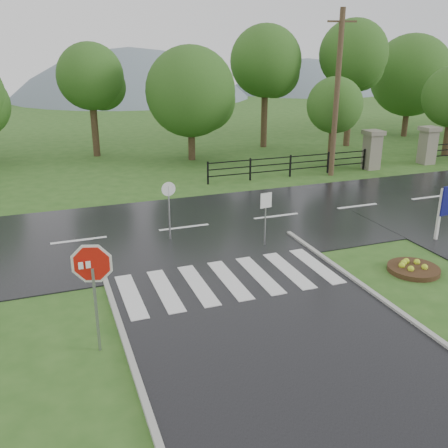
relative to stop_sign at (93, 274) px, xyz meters
name	(u,v)px	position (x,y,z in m)	size (l,w,h in m)	color
ground	(312,378)	(4.15, -2.67, -1.97)	(120.00, 120.00, 0.00)	#2F591D
main_road	(184,228)	(4.15, 7.33, -1.97)	(90.00, 8.00, 0.04)	black
crosswalk	(229,280)	(4.15, 2.33, -1.91)	(6.50, 2.80, 0.02)	silver
pillar_west	(372,149)	(17.15, 13.33, -0.79)	(1.00, 1.00, 2.24)	gray
pillar_east	(428,144)	(21.15, 13.33, -0.79)	(1.00, 1.00, 2.24)	gray
fence_west	(290,164)	(11.90, 13.33, -1.25)	(9.58, 0.08, 1.20)	black
hills	(108,205)	(7.64, 62.33, -17.51)	(102.00, 48.00, 48.00)	slate
treeline	(139,157)	(5.15, 21.33, -1.97)	(83.20, 5.20, 10.00)	#27541A
stop_sign	(93,274)	(0.00, 0.00, 0.00)	(1.21, 0.39, 2.85)	#939399
flower_bed	(414,268)	(9.88, 0.97, -1.85)	(1.61, 1.61, 0.32)	#332111
reg_sign_small	(266,208)	(6.35, 4.55, -0.55)	(0.44, 0.07, 1.99)	#939399
reg_sign_round	(169,204)	(3.33, 6.29, -0.57)	(0.52, 0.08, 2.22)	#939399
utility_pole_east	(337,94)	(14.19, 12.83, 2.40)	(1.51, 0.42, 8.61)	#473523
entrance_tree_left	(335,106)	(15.39, 14.83, 1.56)	(3.21, 3.21, 5.17)	#3D2B1C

